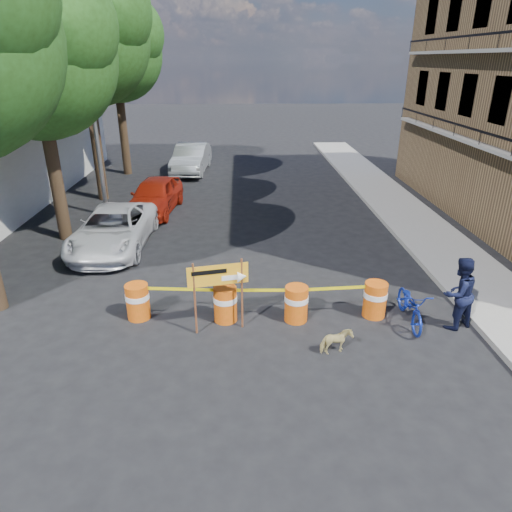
{
  "coord_description": "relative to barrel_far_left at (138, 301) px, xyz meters",
  "views": [
    {
      "loc": [
        -0.55,
        -8.49,
        5.9
      ],
      "look_at": [
        -0.16,
        2.13,
        1.3
      ],
      "focal_mm": 32.0,
      "sensor_mm": 36.0,
      "label": 1
    }
  ],
  "objects": [
    {
      "name": "ground",
      "position": [
        3.09,
        -1.39,
        -0.47
      ],
      "size": [
        120.0,
        120.0,
        0.0
      ],
      "primitive_type": "plane",
      "color": "black",
      "rests_on": "ground"
    },
    {
      "name": "sidewalk_east",
      "position": [
        9.29,
        4.61,
        -0.4
      ],
      "size": [
        2.4,
        40.0,
        0.15
      ],
      "primitive_type": "cube",
      "color": "gray",
      "rests_on": "ground"
    },
    {
      "name": "tree_mid_a",
      "position": [
        -3.65,
        5.61,
        5.53
      ],
      "size": [
        5.25,
        5.0,
        8.68
      ],
      "color": "#332316",
      "rests_on": "ground"
    },
    {
      "name": "tree_mid_b",
      "position": [
        -3.65,
        10.61,
        6.24
      ],
      "size": [
        5.67,
        5.4,
        9.62
      ],
      "color": "#332316",
      "rests_on": "ground"
    },
    {
      "name": "tree_far",
      "position": [
        -3.65,
        15.61,
        5.74
      ],
      "size": [
        5.04,
        4.8,
        8.84
      ],
      "color": "#332316",
      "rests_on": "ground"
    },
    {
      "name": "streetlamp",
      "position": [
        -2.85,
        8.11,
        3.9
      ],
      "size": [
        1.25,
        0.18,
        8.0
      ],
      "color": "gray",
      "rests_on": "ground"
    },
    {
      "name": "barrel_far_left",
      "position": [
        0.0,
        0.0,
        0.0
      ],
      "size": [
        0.58,
        0.58,
        0.9
      ],
      "color": "#C9570B",
      "rests_on": "ground"
    },
    {
      "name": "barrel_mid_left",
      "position": [
        2.14,
        -0.19,
        0.0
      ],
      "size": [
        0.58,
        0.58,
        0.9
      ],
      "color": "#C9570B",
      "rests_on": "ground"
    },
    {
      "name": "barrel_mid_right",
      "position": [
        3.86,
        -0.25,
        0.0
      ],
      "size": [
        0.58,
        0.58,
        0.9
      ],
      "color": "#C9570B",
      "rests_on": "ground"
    },
    {
      "name": "barrel_far_right",
      "position": [
        5.83,
        -0.11,
        0.0
      ],
      "size": [
        0.58,
        0.58,
        0.9
      ],
      "color": "#C9570B",
      "rests_on": "ground"
    },
    {
      "name": "detour_sign",
      "position": [
        2.19,
        -0.61,
        0.83
      ],
      "size": [
        1.37,
        0.39,
        1.79
      ],
      "rotation": [
        0.0,
        0.0,
        0.2
      ],
      "color": "#592D19",
      "rests_on": "ground"
    },
    {
      "name": "pedestrian",
      "position": [
        7.59,
        -0.69,
        0.42
      ],
      "size": [
        1.06,
        0.95,
        1.79
      ],
      "primitive_type": "imported",
      "rotation": [
        0.0,
        0.0,
        3.52
      ],
      "color": "black",
      "rests_on": "ground"
    },
    {
      "name": "bicycle",
      "position": [
        6.59,
        -0.45,
        0.43
      ],
      "size": [
        0.67,
        0.97,
        1.8
      ],
      "primitive_type": "imported",
      "rotation": [
        0.0,
        0.0,
        -0.05
      ],
      "color": "#152DAB",
      "rests_on": "ground"
    },
    {
      "name": "dog",
      "position": [
        4.56,
        -1.66,
        -0.18
      ],
      "size": [
        0.75,
        0.51,
        0.58
      ],
      "primitive_type": "imported",
      "rotation": [
        0.0,
        0.0,
        1.88
      ],
      "color": "tan",
      "rests_on": "ground"
    },
    {
      "name": "suv_white",
      "position": [
        -1.71,
        4.62,
        0.2
      ],
      "size": [
        2.33,
        4.87,
        1.34
      ],
      "primitive_type": "imported",
      "rotation": [
        0.0,
        0.0,
        -0.02
      ],
      "color": "silver",
      "rests_on": "ground"
    },
    {
      "name": "sedan_red",
      "position": [
        -0.98,
        8.53,
        0.24
      ],
      "size": [
        2.13,
        4.34,
        1.42
      ],
      "primitive_type": "imported",
      "rotation": [
        0.0,
        0.0,
        -0.11
      ],
      "color": "#A8200E",
      "rests_on": "ground"
    },
    {
      "name": "sedan_silver",
      "position": [
        -0.16,
        15.82,
        0.31
      ],
      "size": [
        2.03,
        4.88,
        1.57
      ],
      "primitive_type": "imported",
      "rotation": [
        0.0,
        0.0,
        -0.08
      ],
      "color": "#B3B6BB",
      "rests_on": "ground"
    }
  ]
}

